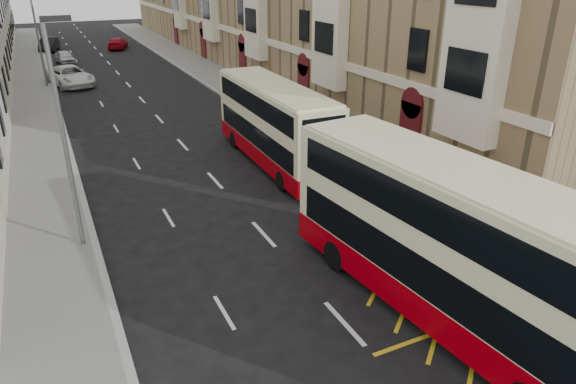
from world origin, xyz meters
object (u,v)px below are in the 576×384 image
street_lamp_near (63,126)px  double_decker_rear (275,125)px  car_silver (65,57)px  car_red (117,43)px  double_decker_front (452,246)px  pedestrian_mid (530,229)px  car_dark (49,44)px  white_van (70,76)px  street_lamp_far (37,31)px  pedestrian_far (467,218)px

street_lamp_near → double_decker_rear: bearing=25.9°
car_silver → car_red: car_red is taller
double_decker_front → pedestrian_mid: double_decker_front is taller
pedestrian_mid → car_silver: size_ratio=0.42×
double_decker_front → pedestrian_mid: size_ratio=7.27×
car_red → car_dark: bearing=2.4°
double_decker_front → car_silver: (-6.95, 50.30, -1.71)m
white_van → car_dark: 21.98m
street_lamp_near → car_red: 50.61m
street_lamp_near → double_decker_front: 13.01m
street_lamp_far → pedestrian_far: (12.81, -35.93, -3.55)m
double_decker_front → street_lamp_near: bearing=130.1°
car_red → pedestrian_mid: bearing=112.8°
double_decker_rear → white_van: bearing=109.1°
car_dark → white_van: bearing=-75.7°
double_decker_front → double_decker_rear: bearing=81.3°
double_decker_front → white_van: bearing=95.2°
pedestrian_far → car_red: bearing=-66.7°
car_silver → pedestrian_mid: bearing=-83.1°
double_decker_rear → car_red: double_decker_rear is taller
car_red → street_lamp_near: bearing=97.1°
pedestrian_mid → car_silver: pedestrian_mid is taller
car_dark → pedestrian_far: bearing=-66.1°
car_dark → car_red: (7.68, -2.02, -0.10)m
street_lamp_near → white_van: street_lamp_near is taller
double_decker_rear → white_van: size_ratio=1.76×
street_lamp_near → car_red: bearing=79.9°
street_lamp_far → car_dark: (1.15, 21.71, -3.85)m
street_lamp_far → pedestrian_mid: size_ratio=4.88×
double_decker_front → car_silver: bearing=92.3°
street_lamp_near → car_dark: (1.15, 51.71, -3.85)m
double_decker_front → white_van: 39.41m
street_lamp_far → pedestrian_far: street_lamp_far is taller
double_decker_rear → pedestrian_far: double_decker_rear is taller
street_lamp_near → car_dark: size_ratio=1.67×
street_lamp_near → car_red: (8.83, 49.68, -3.95)m
white_van → street_lamp_far: bearing=158.5°
pedestrian_far → car_red: 55.75m
street_lamp_near → double_decker_front: size_ratio=0.67×
double_decker_front → car_dark: size_ratio=2.49×
street_lamp_near → car_dark: street_lamp_near is taller
pedestrian_mid → pedestrian_far: (-1.60, 1.45, 0.12)m
pedestrian_mid → car_dark: bearing=80.2°
double_decker_rear → white_van: 26.22m
double_decker_rear → pedestrian_mid: double_decker_rear is taller
street_lamp_near → pedestrian_mid: bearing=-27.1°
double_decker_front → car_silver: size_ratio=3.03×
street_lamp_far → double_decker_rear: 27.18m
street_lamp_far → double_decker_rear: bearing=-68.5°
street_lamp_near → pedestrian_mid: size_ratio=4.88×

